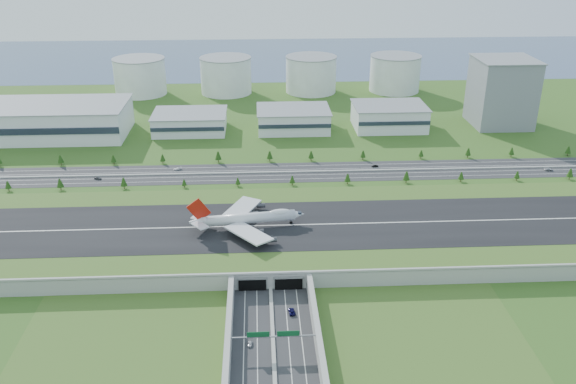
{
  "coord_description": "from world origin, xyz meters",
  "views": [
    {
      "loc": [
        -4.39,
        -293.35,
        159.4
      ],
      "look_at": [
        12.63,
        35.0,
        12.15
      ],
      "focal_mm": 38.0,
      "sensor_mm": 36.0,
      "label": 1
    }
  ],
  "objects_px": {
    "car_0": "(250,344)",
    "car_4": "(98,178)",
    "office_tower": "(502,92)",
    "car_6": "(549,169)",
    "car_5": "(375,166)",
    "car_2": "(292,311)",
    "car_7": "(178,169)",
    "boeing_747": "(248,218)",
    "fuel_tank_a": "(140,77)"
  },
  "relations": [
    {
      "from": "car_6",
      "to": "car_2",
      "type": "bearing_deg",
      "value": 132.45
    },
    {
      "from": "office_tower",
      "to": "car_5",
      "type": "distance_m",
      "value": 156.27
    },
    {
      "from": "car_5",
      "to": "car_4",
      "type": "bearing_deg",
      "value": -99.98
    },
    {
      "from": "fuel_tank_a",
      "to": "car_5",
      "type": "distance_m",
      "value": 287.41
    },
    {
      "from": "office_tower",
      "to": "car_5",
      "type": "height_order",
      "value": "office_tower"
    },
    {
      "from": "fuel_tank_a",
      "to": "car_6",
      "type": "relative_size",
      "value": 8.42
    },
    {
      "from": "fuel_tank_a",
      "to": "boeing_747",
      "type": "xyz_separation_m",
      "value": [
        109.09,
        -311.27,
        -3.96
      ]
    },
    {
      "from": "fuel_tank_a",
      "to": "car_2",
      "type": "bearing_deg",
      "value": -71.24
    },
    {
      "from": "car_2",
      "to": "car_6",
      "type": "height_order",
      "value": "car_6"
    },
    {
      "from": "car_0",
      "to": "boeing_747",
      "type": "bearing_deg",
      "value": 98.71
    },
    {
      "from": "car_0",
      "to": "car_4",
      "type": "distance_m",
      "value": 207.68
    },
    {
      "from": "car_7",
      "to": "car_4",
      "type": "bearing_deg",
      "value": -92.66
    },
    {
      "from": "boeing_747",
      "to": "car_5",
      "type": "distance_m",
      "value": 136.34
    },
    {
      "from": "office_tower",
      "to": "boeing_747",
      "type": "distance_m",
      "value": 288.45
    },
    {
      "from": "office_tower",
      "to": "fuel_tank_a",
      "type": "distance_m",
      "value": 340.18
    },
    {
      "from": "car_4",
      "to": "car_7",
      "type": "distance_m",
      "value": 53.59
    },
    {
      "from": "car_2",
      "to": "car_5",
      "type": "bearing_deg",
      "value": -118.95
    },
    {
      "from": "office_tower",
      "to": "car_0",
      "type": "height_order",
      "value": "office_tower"
    },
    {
      "from": "office_tower",
      "to": "car_7",
      "type": "xyz_separation_m",
      "value": [
        -260.96,
        -91.24,
        -26.58
      ]
    },
    {
      "from": "office_tower",
      "to": "car_6",
      "type": "bearing_deg",
      "value": -91.69
    },
    {
      "from": "car_0",
      "to": "car_6",
      "type": "xyz_separation_m",
      "value": [
        206.32,
        179.87,
        0.14
      ]
    },
    {
      "from": "boeing_747",
      "to": "car_7",
      "type": "bearing_deg",
      "value": 108.31
    },
    {
      "from": "car_7",
      "to": "office_tower",
      "type": "bearing_deg",
      "value": 91.15
    },
    {
      "from": "car_0",
      "to": "car_7",
      "type": "xyz_separation_m",
      "value": [
        -51.52,
        194.53,
        0.12
      ]
    },
    {
      "from": "boeing_747",
      "to": "car_7",
      "type": "distance_m",
      "value": 117.03
    },
    {
      "from": "car_0",
      "to": "office_tower",
      "type": "bearing_deg",
      "value": 61.53
    },
    {
      "from": "office_tower",
      "to": "car_2",
      "type": "xyz_separation_m",
      "value": [
        -191.16,
        -264.36,
        -26.59
      ]
    },
    {
      "from": "boeing_747",
      "to": "car_5",
      "type": "xyz_separation_m",
      "value": [
        88.35,
        103.06,
        -12.68
      ]
    },
    {
      "from": "fuel_tank_a",
      "to": "car_6",
      "type": "bearing_deg",
      "value": -34.88
    },
    {
      "from": "car_7",
      "to": "car_0",
      "type": "bearing_deg",
      "value": -3.28
    },
    {
      "from": "fuel_tank_a",
      "to": "car_2",
      "type": "distance_m",
      "value": 400.99
    },
    {
      "from": "car_0",
      "to": "car_4",
      "type": "xyz_separation_m",
      "value": [
        -103.17,
        180.24,
        0.17
      ]
    },
    {
      "from": "car_2",
      "to": "car_7",
      "type": "bearing_deg",
      "value": -75.15
    },
    {
      "from": "office_tower",
      "to": "car_7",
      "type": "relative_size",
      "value": 9.93
    },
    {
      "from": "fuel_tank_a",
      "to": "car_6",
      "type": "distance_m",
      "value": 386.63
    },
    {
      "from": "car_4",
      "to": "car_2",
      "type": "bearing_deg",
      "value": -123.36
    },
    {
      "from": "boeing_747",
      "to": "car_2",
      "type": "height_order",
      "value": "boeing_747"
    },
    {
      "from": "boeing_747",
      "to": "car_0",
      "type": "height_order",
      "value": "boeing_747"
    },
    {
      "from": "office_tower",
      "to": "fuel_tank_a",
      "type": "relative_size",
      "value": 1.1
    },
    {
      "from": "fuel_tank_a",
      "to": "car_7",
      "type": "bearing_deg",
      "value": -74.03
    },
    {
      "from": "car_5",
      "to": "fuel_tank_a",
      "type": "bearing_deg",
      "value": -150.21
    },
    {
      "from": "car_5",
      "to": "car_6",
      "type": "relative_size",
      "value": 0.76
    },
    {
      "from": "car_0",
      "to": "car_6",
      "type": "bearing_deg",
      "value": 48.85
    },
    {
      "from": "fuel_tank_a",
      "to": "car_5",
      "type": "height_order",
      "value": "fuel_tank_a"
    },
    {
      "from": "car_5",
      "to": "car_7",
      "type": "distance_m",
      "value": 138.41
    },
    {
      "from": "car_2",
      "to": "car_5",
      "type": "xyz_separation_m",
      "value": [
        68.6,
        171.15,
        -0.05
      ]
    },
    {
      "from": "car_4",
      "to": "office_tower",
      "type": "bearing_deg",
      "value": -52.11
    },
    {
      "from": "boeing_747",
      "to": "car_5",
      "type": "relative_size",
      "value": 13.98
    },
    {
      "from": "fuel_tank_a",
      "to": "car_7",
      "type": "distance_m",
      "value": 215.16
    },
    {
      "from": "office_tower",
      "to": "car_4",
      "type": "relative_size",
      "value": 11.03
    }
  ]
}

